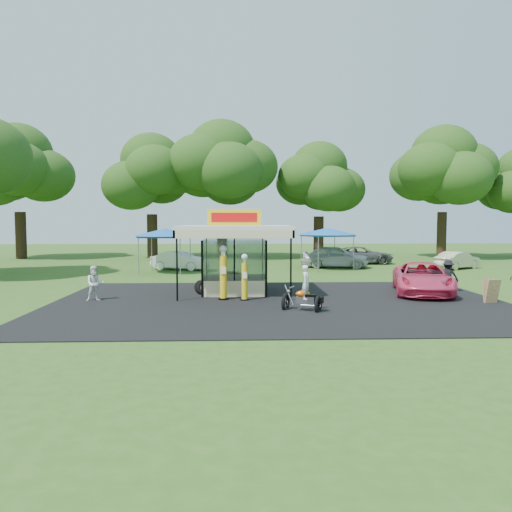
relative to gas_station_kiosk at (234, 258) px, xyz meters
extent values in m
plane|color=#2E5319|center=(2.00, -4.99, -1.78)|extent=(120.00, 120.00, 0.00)
cube|color=black|center=(2.00, -2.99, -1.76)|extent=(20.00, 14.00, 0.04)
cube|color=white|center=(0.00, 0.01, -1.75)|extent=(3.00, 3.00, 0.06)
cube|color=white|center=(0.00, 0.01, 1.51)|extent=(5.40, 5.40, 0.18)
cube|color=gold|center=(0.00, -0.49, 2.00)|extent=(2.60, 0.25, 0.80)
cube|color=red|center=(0.00, -0.62, 2.00)|extent=(2.21, 0.02, 0.45)
cylinder|color=black|center=(-2.55, -2.54, -0.18)|extent=(0.08, 0.08, 3.20)
cylinder|color=black|center=(2.55, -2.54, -0.18)|extent=(0.08, 0.08, 3.20)
cylinder|color=black|center=(-0.49, -2.22, -1.73)|extent=(0.47, 0.47, 0.11)
cylinder|color=gold|center=(-0.49, -2.22, -0.71)|extent=(0.32, 0.32, 1.92)
cylinder|color=silver|center=(-0.49, -2.22, 0.36)|extent=(0.21, 0.21, 0.21)
sphere|color=white|center=(-0.49, -2.22, 0.57)|extent=(0.34, 0.34, 0.34)
cube|color=white|center=(-0.49, -2.42, -0.39)|extent=(0.24, 0.02, 0.32)
cylinder|color=black|center=(0.47, -2.44, -1.74)|extent=(0.40, 0.40, 0.09)
cylinder|color=gold|center=(0.47, -2.44, -0.88)|extent=(0.27, 0.27, 1.63)
cylinder|color=silver|center=(0.47, -2.44, 0.03)|extent=(0.18, 0.18, 0.18)
sphere|color=white|center=(0.47, -2.44, 0.21)|extent=(0.29, 0.29, 0.29)
cube|color=white|center=(0.47, -2.61, -0.61)|extent=(0.20, 0.02, 0.27)
torus|color=black|center=(2.09, -4.85, -1.47)|extent=(0.45, 0.75, 0.76)
torus|color=black|center=(3.32, -5.42, -1.47)|extent=(0.45, 0.75, 0.76)
cube|color=silver|center=(2.75, -5.15, -1.33)|extent=(0.56, 0.44, 0.27)
ellipsoid|color=#CB560E|center=(2.75, -5.15, -1.08)|extent=(0.58, 0.33, 0.27)
cube|color=black|center=(3.04, -5.28, -1.13)|extent=(0.55, 0.42, 0.09)
cube|color=black|center=(3.35, -5.43, -1.28)|extent=(0.42, 0.41, 0.25)
cylinder|color=silver|center=(2.21, -4.90, -1.15)|extent=(0.39, 0.22, 0.81)
cylinder|color=silver|center=(2.34, -4.96, -0.83)|extent=(0.27, 0.51, 0.05)
sphere|color=silver|center=(2.20, -4.90, -1.01)|extent=(0.15, 0.15, 0.15)
imported|color=white|center=(2.87, -5.21, -0.60)|extent=(0.50, 0.59, 1.36)
torus|color=black|center=(-1.50, -0.58, -1.42)|extent=(0.79, 0.55, 0.75)
torus|color=black|center=(-1.62, -0.43, -1.42)|extent=(0.81, 0.63, 0.75)
cube|color=#593819|center=(11.21, -3.74, -1.23)|extent=(0.64, 0.37, 1.09)
cube|color=#593819|center=(11.21, -3.47, -1.23)|extent=(0.64, 0.37, 1.09)
imported|color=gold|center=(0.00, 2.21, -1.30)|extent=(2.82, 1.13, 0.96)
imported|color=#E93F6C|center=(9.25, -0.74, -1.00)|extent=(3.96, 6.13, 1.57)
imported|color=white|center=(-6.28, -2.21, -0.98)|extent=(0.92, 0.81, 1.60)
imported|color=black|center=(10.76, -0.20, -0.96)|extent=(1.11, 0.69, 1.65)
imported|color=white|center=(-4.09, 12.19, -1.09)|extent=(4.46, 2.77, 1.39)
imported|color=silver|center=(7.75, 13.44, -0.91)|extent=(5.43, 3.12, 1.74)
imported|color=#4D4E50|center=(10.67, 16.81, -1.05)|extent=(5.29, 2.53, 1.46)
imported|color=#B9B78D|center=(16.76, 12.02, -1.12)|extent=(4.14, 3.36, 1.33)
cylinder|color=gray|center=(-6.31, 11.60, -0.55)|extent=(0.06, 0.06, 2.46)
cylinder|color=gray|center=(-3.43, 11.60, -0.55)|extent=(0.06, 0.06, 2.46)
cylinder|color=gray|center=(-6.31, 8.73, -0.55)|extent=(0.06, 0.06, 2.46)
cylinder|color=gray|center=(-3.43, 8.73, -0.55)|extent=(0.06, 0.06, 2.46)
cube|color=blue|center=(-4.87, 10.17, 0.74)|extent=(3.07, 3.07, 0.12)
cone|color=blue|center=(-4.87, 10.17, 1.05)|extent=(4.42, 4.42, 0.51)
cylinder|color=gray|center=(5.45, 13.81, -0.55)|extent=(0.06, 0.06, 2.47)
cylinder|color=gray|center=(8.34, 13.81, -0.55)|extent=(0.06, 0.06, 2.47)
cylinder|color=gray|center=(5.45, 10.92, -0.55)|extent=(0.06, 0.06, 2.47)
cylinder|color=gray|center=(8.34, 10.92, -0.55)|extent=(0.06, 0.06, 2.47)
cube|color=blue|center=(6.90, 12.36, 0.74)|extent=(3.08, 3.08, 0.12)
cone|color=blue|center=(6.90, 12.36, 1.06)|extent=(4.44, 4.44, 0.51)
cylinder|color=black|center=(-20.57, 23.87, 0.46)|extent=(1.01, 1.01, 4.49)
ellipsoid|color=#214915|center=(-20.57, 23.87, 6.24)|extent=(10.61, 10.61, 9.09)
cylinder|color=black|center=(-8.13, 24.33, 0.36)|extent=(1.01, 1.01, 4.28)
ellipsoid|color=#214915|center=(-8.13, 24.33, 5.81)|extent=(9.93, 9.93, 8.51)
cylinder|color=black|center=(-1.28, 23.40, 0.51)|extent=(0.98, 0.98, 4.58)
ellipsoid|color=#214915|center=(-1.28, 23.40, 6.46)|extent=(10.99, 10.99, 9.42)
cylinder|color=black|center=(8.46, 25.64, 0.26)|extent=(1.02, 1.02, 4.09)
ellipsoid|color=#214915|center=(8.46, 25.64, 5.48)|extent=(9.53, 9.53, 8.17)
cylinder|color=black|center=(19.87, 22.50, 0.46)|extent=(0.90, 0.90, 4.48)
ellipsoid|color=#214915|center=(19.87, 22.50, 6.18)|extent=(10.46, 10.46, 8.96)
camera|label=1|loc=(0.11, -24.79, 1.82)|focal=35.00mm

